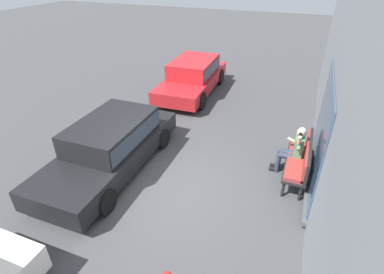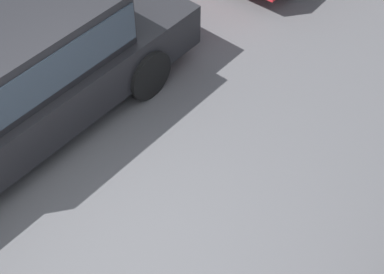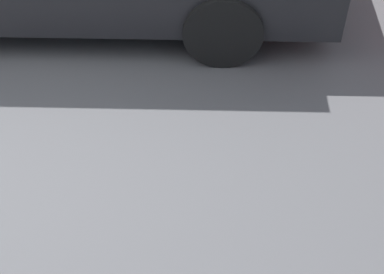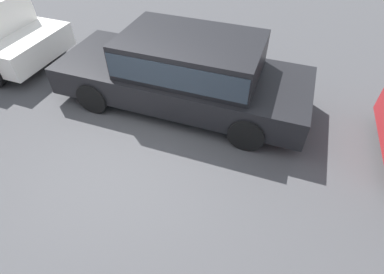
% 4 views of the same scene
% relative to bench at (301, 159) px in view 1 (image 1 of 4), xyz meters
% --- Properties ---
extents(ground_plane, '(60.00, 60.00, 0.00)m').
position_rel_bench_xyz_m(ground_plane, '(1.56, -2.90, -0.61)').
color(ground_plane, '#424244').
extents(building_facade, '(18.00, 0.51, 5.21)m').
position_rel_bench_xyz_m(building_facade, '(1.54, 0.50, 1.99)').
color(building_facade, gray).
rests_on(building_facade, ground_plane).
extents(bench, '(1.87, 0.55, 1.04)m').
position_rel_bench_xyz_m(bench, '(0.00, 0.00, 0.00)').
color(bench, black).
rests_on(bench, ground_plane).
extents(person_on_phone, '(0.73, 0.74, 1.37)m').
position_rel_bench_xyz_m(person_on_phone, '(-0.18, -0.23, 0.12)').
color(person_on_phone, '#2D3347').
rests_on(person_on_phone, ground_plane).
extents(parked_car_near, '(4.63, 2.03, 1.38)m').
position_rel_bench_xyz_m(parked_car_near, '(-4.45, -4.65, 0.16)').
color(parked_car_near, red).
rests_on(parked_car_near, ground_plane).
extents(parked_car_mid, '(4.66, 1.88, 1.36)m').
position_rel_bench_xyz_m(parked_car_mid, '(1.30, -4.71, 0.14)').
color(parked_car_mid, black).
rests_on(parked_car_mid, ground_plane).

